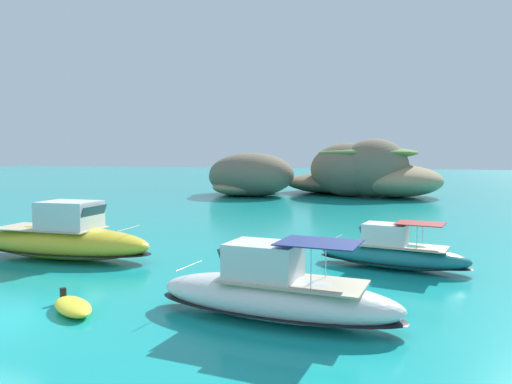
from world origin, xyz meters
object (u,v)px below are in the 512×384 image
islet_large (360,174)px  motorboat_yellow (63,239)px  dinghy_tender (73,306)px  motorboat_teal (392,253)px  islet_small (249,176)px  motorboat_white (274,293)px

islet_large → motorboat_yellow: (-9.92, -47.89, -2.03)m
islet_large → dinghy_tender: 55.25m
motorboat_teal → motorboat_yellow: bearing=-167.8°
islet_large → islet_small: islet_large is taller
islet_small → motorboat_white: bearing=-68.7°
islet_small → motorboat_yellow: bearing=-82.9°
islet_small → motorboat_yellow: size_ratio=1.67×
dinghy_tender → motorboat_yellow: bearing=133.2°
motorboat_yellow → motorboat_white: bearing=-21.4°
islet_small → islet_large: bearing=13.8°
dinghy_tender → islet_large: bearing=86.7°
motorboat_white → motorboat_teal: size_ratio=1.16×
motorboat_teal → motorboat_white: bearing=-110.2°
islet_large → motorboat_yellow: bearing=-101.7°
islet_large → dinghy_tender: (-3.16, -55.09, -2.86)m
motorboat_yellow → dinghy_tender: (6.76, -7.20, -0.83)m
motorboat_teal → islet_large: bearing=99.3°
motorboat_white → motorboat_yellow: motorboat_yellow is taller
islet_large → islet_small: 15.88m
islet_small → motorboat_white: islet_small is taller
motorboat_yellow → motorboat_teal: size_ratio=1.41×
dinghy_tender → motorboat_teal: bearing=46.5°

